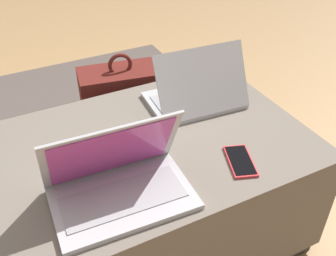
{
  "coord_description": "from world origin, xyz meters",
  "views": [
    {
      "loc": [
        -0.4,
        -0.9,
        1.23
      ],
      "look_at": [
        0.04,
        -0.06,
        0.53
      ],
      "focal_mm": 42.0,
      "sensor_mm": 36.0,
      "label": 1
    }
  ],
  "objects_px": {
    "laptop_near": "(119,182)",
    "cell_phone": "(240,161)",
    "backpack": "(124,116)",
    "laptop_far": "(196,94)"
  },
  "relations": [
    {
      "from": "laptop_far",
      "to": "backpack",
      "type": "bearing_deg",
      "value": -64.43
    },
    {
      "from": "cell_phone",
      "to": "backpack",
      "type": "relative_size",
      "value": 0.3
    },
    {
      "from": "laptop_far",
      "to": "laptop_near",
      "type": "bearing_deg",
      "value": 39.8
    },
    {
      "from": "backpack",
      "to": "cell_phone",
      "type": "bearing_deg",
      "value": 108.45
    },
    {
      "from": "backpack",
      "to": "laptop_far",
      "type": "bearing_deg",
      "value": 121.45
    },
    {
      "from": "cell_phone",
      "to": "laptop_near",
      "type": "bearing_deg",
      "value": 13.71
    },
    {
      "from": "laptop_near",
      "to": "cell_phone",
      "type": "distance_m",
      "value": 0.37
    },
    {
      "from": "laptop_near",
      "to": "backpack",
      "type": "xyz_separation_m",
      "value": [
        0.26,
        0.67,
        -0.28
      ]
    },
    {
      "from": "laptop_far",
      "to": "cell_phone",
      "type": "bearing_deg",
      "value": 86.91
    },
    {
      "from": "laptop_near",
      "to": "cell_phone",
      "type": "height_order",
      "value": "laptop_near"
    }
  ]
}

